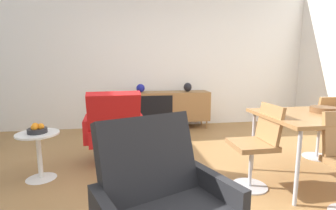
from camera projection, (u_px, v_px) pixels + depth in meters
ground_plane at (185, 182)px, 2.69m from camera, size 8.32×8.32×0.00m
wall_back at (156, 57)px, 4.99m from camera, size 6.80×0.12×2.80m
sideboard at (168, 106)px, 4.88m from camera, size 1.60×0.45×0.72m
vase_cobalt at (188, 87)px, 4.89m from camera, size 0.16×0.16×0.17m
vase_sculptural_dark at (141, 88)px, 4.74m from camera, size 0.16×0.16×0.16m
wooden_bowl_on_table at (323, 110)px, 2.67m from camera, size 0.26×0.26×0.06m
dining_chair_back_right at (323, 125)px, 3.27m from camera, size 0.42×0.44×0.86m
dining_chair_near_window at (257, 143)px, 2.52m from camera, size 0.42×0.40×0.86m
lounge_chair_red at (114, 128)px, 3.10m from camera, size 0.75×0.69×0.95m
armchair_black_shell at (161, 204)px, 1.41m from camera, size 0.85×0.83×0.95m
side_table_round at (39, 150)px, 2.72m from camera, size 0.44×0.44×0.52m
fruit_bowl at (37, 129)px, 2.68m from camera, size 0.20×0.20×0.11m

